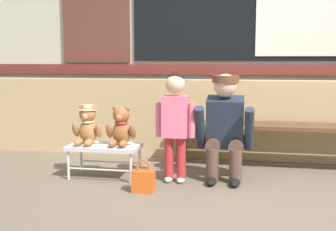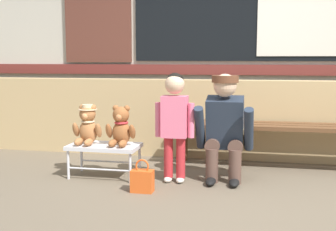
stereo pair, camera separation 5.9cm
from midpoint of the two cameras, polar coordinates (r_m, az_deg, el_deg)
ground_plane at (r=3.49m, az=7.32°, el=-10.60°), size 60.00×60.00×0.00m
brick_low_wall at (r=4.79m, az=8.81°, el=-0.49°), size 7.91×0.25×0.85m
shop_facade at (r=5.29m, az=9.44°, el=13.42°), size 8.07×0.26×3.24m
wooden_bench_long at (r=4.43m, az=14.71°, el=-1.95°), size 2.10×0.40×0.44m
small_display_bench at (r=4.03m, az=-7.91°, el=-4.25°), size 0.64×0.36×0.30m
teddy_bear_with_hat at (r=4.05m, az=-10.08°, el=-1.26°), size 0.28×0.27×0.36m
teddy_bear_plain at (r=3.94m, az=-5.77°, el=-1.55°), size 0.28×0.26×0.36m
child_standing at (r=3.77m, az=1.32°, el=0.04°), size 0.35×0.18×0.96m
adult_crouching at (r=3.86m, az=8.01°, el=-1.53°), size 0.50×0.49×0.95m
handbag_on_ground at (r=3.58m, az=-2.91°, el=-8.46°), size 0.18×0.11×0.27m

